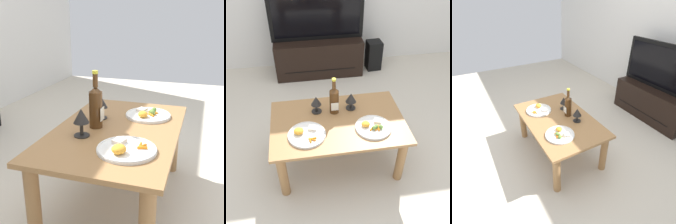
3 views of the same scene
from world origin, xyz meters
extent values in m
plane|color=beige|center=(0.00, 0.00, 0.00)|extent=(6.40, 6.40, 0.00)
cube|color=#9E7042|center=(0.00, 0.00, 0.44)|extent=(1.03, 0.66, 0.03)
cylinder|color=#9E7042|center=(-0.45, -0.26, 0.21)|extent=(0.07, 0.07, 0.42)
cylinder|color=#9E7042|center=(0.45, -0.26, 0.21)|extent=(0.07, 0.07, 0.42)
cylinder|color=#9E7042|center=(-0.45, 0.26, 0.21)|extent=(0.07, 0.07, 0.42)
cylinder|color=#9E7042|center=(0.45, 0.26, 0.21)|extent=(0.07, 0.07, 0.42)
cube|color=black|center=(0.00, 1.52, 0.23)|extent=(1.07, 0.41, 0.45)
cube|color=black|center=(0.00, 1.32, 0.14)|extent=(0.86, 0.01, 0.01)
cube|color=black|center=(0.00, 1.52, 0.75)|extent=(1.10, 0.04, 0.60)
cube|color=black|center=(0.00, 1.50, 0.75)|extent=(1.01, 0.01, 0.50)
cube|color=black|center=(0.71, 1.51, 0.19)|extent=(0.19, 0.19, 0.38)
cylinder|color=#4C2D14|center=(-0.01, 0.12, 0.55)|extent=(0.07, 0.07, 0.20)
cone|color=#4C2D14|center=(-0.01, 0.12, 0.66)|extent=(0.07, 0.07, 0.03)
cylinder|color=#4C2D14|center=(-0.01, 0.12, 0.71)|extent=(0.03, 0.03, 0.07)
cylinder|color=yellow|center=(-0.01, 0.12, 0.76)|extent=(0.03, 0.03, 0.02)
cube|color=silver|center=(-0.01, 0.08, 0.53)|extent=(0.06, 0.00, 0.07)
cylinder|color=black|center=(-0.15, 0.14, 0.45)|extent=(0.08, 0.08, 0.01)
cylinder|color=black|center=(-0.15, 0.14, 0.49)|extent=(0.02, 0.02, 0.07)
cone|color=black|center=(-0.15, 0.14, 0.56)|extent=(0.08, 0.08, 0.07)
cylinder|color=black|center=(0.13, 0.14, 0.45)|extent=(0.08, 0.08, 0.01)
cylinder|color=black|center=(0.13, 0.14, 0.49)|extent=(0.02, 0.02, 0.06)
cone|color=black|center=(0.13, 0.14, 0.56)|extent=(0.09, 0.09, 0.08)
cylinder|color=white|center=(-0.25, -0.12, 0.46)|extent=(0.28, 0.28, 0.01)
torus|color=white|center=(-0.25, -0.12, 0.46)|extent=(0.28, 0.28, 0.01)
ellipsoid|color=orange|center=(-0.31, -0.10, 0.48)|extent=(0.07, 0.07, 0.04)
cube|color=beige|center=(-0.20, -0.07, 0.47)|extent=(0.07, 0.07, 0.02)
cylinder|color=orange|center=(-0.23, -0.19, 0.47)|extent=(0.02, 0.05, 0.01)
cylinder|color=orange|center=(-0.21, -0.19, 0.47)|extent=(0.05, 0.03, 0.01)
cylinder|color=orange|center=(-0.21, -0.17, 0.47)|extent=(0.05, 0.01, 0.01)
cylinder|color=white|center=(0.25, -0.12, 0.46)|extent=(0.27, 0.27, 0.01)
torus|color=white|center=(0.25, -0.12, 0.46)|extent=(0.27, 0.27, 0.01)
ellipsoid|color=orange|center=(0.19, -0.10, 0.48)|extent=(0.07, 0.06, 0.04)
cube|color=beige|center=(0.30, -0.07, 0.47)|extent=(0.07, 0.07, 0.02)
cylinder|color=orange|center=(0.29, -0.15, 0.47)|extent=(0.04, 0.04, 0.01)
cylinder|color=orange|center=(0.28, -0.14, 0.47)|extent=(0.03, 0.05, 0.01)
cylinder|color=orange|center=(0.26, -0.14, 0.47)|extent=(0.02, 0.05, 0.01)
cylinder|color=orange|center=(0.23, -0.14, 0.47)|extent=(0.04, 0.04, 0.01)
sphere|color=olive|center=(0.30, -0.14, 0.47)|extent=(0.02, 0.02, 0.02)
sphere|color=olive|center=(0.30, -0.15, 0.48)|extent=(0.03, 0.03, 0.03)
sphere|color=olive|center=(0.27, -0.14, 0.48)|extent=(0.03, 0.03, 0.03)
sphere|color=olive|center=(0.25, -0.15, 0.48)|extent=(0.03, 0.03, 0.03)
camera|label=1|loc=(-1.44, -0.43, 1.05)|focal=47.81mm
camera|label=2|loc=(-0.25, -1.54, 1.82)|focal=42.98mm
camera|label=3|loc=(1.48, -0.77, 1.58)|focal=30.80mm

